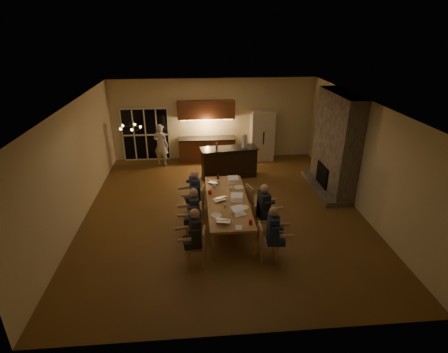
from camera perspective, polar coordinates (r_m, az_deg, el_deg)
floor at (r=10.42m, az=-0.11°, el=-5.62°), size 9.00×9.00×0.00m
back_wall at (r=14.03m, az=-1.70°, el=9.31°), size 8.00×0.04×3.20m
left_wall at (r=10.23m, az=-23.18°, el=1.69°), size 0.04×9.00×3.20m
right_wall at (r=10.82m, az=21.65°, el=3.09°), size 0.04×9.00×3.20m
ceiling at (r=9.26m, az=-0.13°, el=11.98°), size 8.00×9.00×0.04m
french_doors at (r=14.24m, az=-12.65°, el=6.66°), size 1.86×0.08×2.10m
fireplace at (r=11.71m, az=17.78°, el=5.18°), size 0.58×2.50×3.20m
kitchenette at (r=13.81m, az=-2.86°, el=7.34°), size 2.24×0.68×2.40m
refrigerator at (r=14.07m, az=6.22°, el=6.69°), size 0.90×0.68×2.00m
dining_table at (r=9.61m, az=0.55°, el=-5.79°), size 1.10×3.15×0.75m
bar_island at (r=12.49m, az=0.82°, el=2.34°), size 2.08×0.91×1.08m
chair_left_near at (r=8.16m, az=-4.69°, el=-11.27°), size 0.49×0.49×0.89m
chair_left_mid at (r=9.09m, az=-5.01°, el=-7.25°), size 0.46×0.46×0.89m
chair_left_far at (r=10.03m, az=-4.58°, el=-4.06°), size 0.50×0.50×0.89m
chair_right_near at (r=8.34m, az=7.28°, el=-10.55°), size 0.44×0.44×0.89m
chair_right_mid at (r=9.24m, az=6.37°, el=-6.74°), size 0.53×0.53×0.89m
chair_right_far at (r=10.17m, az=5.18°, el=-3.66°), size 0.56×0.56×0.89m
person_left_near at (r=8.07m, az=-4.68°, el=-9.61°), size 0.68×0.68×1.38m
person_right_near at (r=8.20m, az=7.93°, el=-9.20°), size 0.64×0.64×1.38m
person_left_mid at (r=8.96m, az=-4.86°, el=-5.94°), size 0.63×0.63×1.38m
person_right_mid at (r=9.18m, az=6.46°, el=-5.22°), size 0.69×0.69×1.38m
person_left_far at (r=9.95m, az=-4.75°, el=-2.72°), size 0.71×0.71×1.38m
standing_person at (r=13.62m, az=-10.24°, el=5.07°), size 0.71×0.61×1.65m
chandelier at (r=8.90m, az=-15.06°, el=7.55°), size 0.53×0.53×0.03m
laptop_a at (r=8.40m, az=-0.07°, el=-6.68°), size 0.38×0.35×0.23m
laptop_b at (r=8.68m, az=2.55°, el=-5.60°), size 0.40×0.38×0.23m
laptop_c at (r=9.37m, az=-0.78°, el=-3.22°), size 0.40×0.38×0.23m
laptop_d at (r=9.30m, az=2.10°, el=-3.45°), size 0.35×0.32×0.23m
laptop_e at (r=10.35m, az=-1.54°, el=-0.46°), size 0.40×0.38×0.23m
laptop_f at (r=10.33m, az=1.57°, el=-0.52°), size 0.33×0.29×0.23m
mug_front at (r=9.04m, az=0.13°, el=-4.75°), size 0.07×0.07×0.10m
mug_mid at (r=9.92m, az=1.10°, el=-2.00°), size 0.09×0.09×0.10m
mug_back at (r=10.07m, az=-1.60°, el=-1.59°), size 0.09×0.09×0.10m
redcup_near at (r=8.33m, az=4.37°, el=-7.45°), size 0.08×0.08×0.12m
redcup_mid at (r=9.71m, az=-2.32°, el=-2.57°), size 0.09×0.09×0.12m
can_silver at (r=8.81m, az=1.58°, el=-5.52°), size 0.06×0.06×0.12m
can_cola at (r=10.64m, az=-1.01°, el=-0.08°), size 0.06×0.06×0.12m
plate_near at (r=9.05m, az=3.34°, el=-5.07°), size 0.24×0.24×0.02m
plate_left at (r=8.68m, az=-1.28°, el=-6.37°), size 0.27×0.27×0.02m
plate_far at (r=10.10m, az=2.47°, el=-1.78°), size 0.28×0.28×0.02m
notepad at (r=8.21m, az=2.43°, el=-8.35°), size 0.19×0.24×0.01m
bar_bottle at (r=12.15m, az=-1.22°, el=5.02°), size 0.07×0.07×0.24m
bar_blender at (r=12.30m, az=3.35°, el=5.77°), size 0.20×0.20×0.47m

